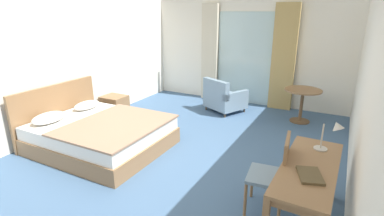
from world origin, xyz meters
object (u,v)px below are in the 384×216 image
Objects in this scene: writing_desk at (309,174)px; desk_chair at (274,171)px; round_cafe_table at (302,98)px; bed at (99,133)px; nightstand at (115,106)px; closed_book at (310,175)px; armchair_by_window at (224,98)px; desk_lamp at (333,131)px.

writing_desk is 0.39m from desk_chair.
bed is at bearing -134.25° from round_cafe_table.
closed_book is at bearing -24.80° from nightstand.
bed reaches higher than closed_book.
writing_desk is at bearing -80.87° from round_cafe_table.
desk_chair is 0.95× the size of armchair_by_window.
nightstand is 1.21× the size of desk_lamp.
desk_chair is at bearing 123.54° from closed_book.
bed is 3.65m from desk_lamp.
writing_desk is 0.24m from closed_book.
armchair_by_window is 1.73m from round_cafe_table.
bed is 3.09m from desk_chair.
nightstand is 0.49× the size of armchair_by_window.
round_cafe_table is (-0.54, 3.38, -0.12)m from writing_desk.
closed_book is 0.42× the size of round_cafe_table.
desk_lamp reaches higher than armchair_by_window.
bed reaches higher than writing_desk.
nightstand is at bearing 163.05° from desk_lamp.
nightstand is at bearing -156.64° from round_cafe_table.
round_cafe_table reaches higher than nightstand.
writing_desk is at bearing -12.73° from desk_chair.
desk_lamp is 0.55× the size of round_cafe_table.
nightstand is at bearing 136.21° from closed_book.
desk_chair is 2.33× the size of desk_lamp.
desk_lamp reaches higher than writing_desk.
nightstand is 4.27m from desk_chair.
closed_book reaches higher than nightstand.
bed is at bearing -112.60° from armchair_by_window.
writing_desk is at bearing -55.18° from armchair_by_window.
desk_lamp is 1.31× the size of closed_book.
desk_lamp is at bearing 32.86° from desk_chair.
closed_book is 4.16m from armchair_by_window.
closed_book is (3.45, -0.64, 0.49)m from bed.
closed_book is at bearing -37.48° from desk_chair.
desk_lamp is 0.41× the size of armchair_by_window.
bed reaches higher than desk_chair.
desk_lamp is at bearing -76.72° from round_cafe_table.
round_cafe_table is (-0.18, 3.30, -0.01)m from desk_chair.
round_cafe_table is at bearing 45.75° from bed.
round_cafe_table is (2.88, 2.96, 0.26)m from bed.
writing_desk is (3.42, -0.42, 0.38)m from bed.
desk_chair is (3.06, -0.34, 0.27)m from bed.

